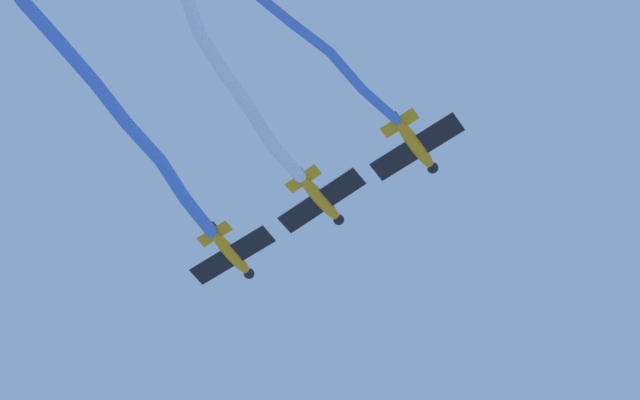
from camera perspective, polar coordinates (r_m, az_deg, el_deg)
airplane_lead at (r=62.66m, az=5.92°, el=3.32°), size 6.76×5.09×1.67m
smoke_trail_lead at (r=58.39m, az=-2.06°, el=10.84°), size 7.67×19.13×2.08m
airplane_left_wing at (r=64.65m, az=0.06°, el=0.03°), size 6.78×5.12×1.67m
smoke_trail_left_wing at (r=61.47m, az=-6.83°, el=10.34°), size 3.01×23.81×4.37m
airplane_right_wing at (r=66.97m, az=-5.43°, el=-3.32°), size 6.75×5.08×1.67m
smoke_trail_right_wing at (r=61.75m, az=-14.48°, el=8.09°), size 2.68×30.24×1.76m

